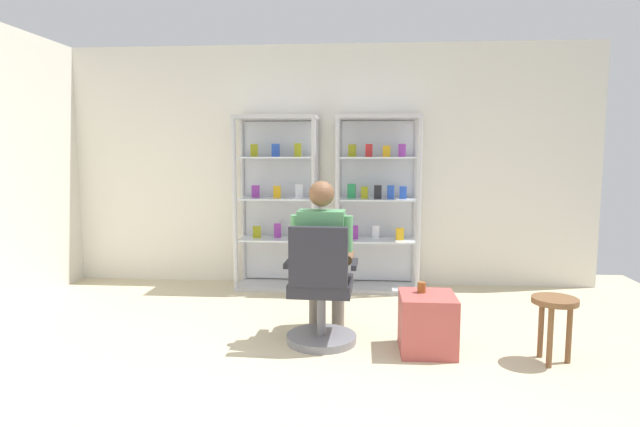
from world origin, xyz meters
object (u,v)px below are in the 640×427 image
object	(u,v)px
display_cabinet_right	(377,202)
tea_glass	(422,287)
display_cabinet_left	(278,201)
wooden_stool	(554,312)
storage_crate	(427,323)
seated_shopkeeper	(323,252)
office_chair	(321,296)

from	to	relation	value
display_cabinet_right	tea_glass	xyz separation A→B (m)	(0.29, -1.81, -0.48)
display_cabinet_left	wooden_stool	distance (m)	3.13
storage_crate	seated_shopkeeper	bearing A→B (deg)	163.57
storage_crate	tea_glass	size ratio (longest dim) A/B	5.43
storage_crate	tea_glass	bearing A→B (deg)	124.73
display_cabinet_left	display_cabinet_right	bearing A→B (deg)	-0.07
seated_shopkeeper	tea_glass	size ratio (longest dim) A/B	15.86
display_cabinet_left	wooden_stool	bearing A→B (deg)	-41.16
office_chair	storage_crate	xyz separation A→B (m)	(0.82, -0.08, -0.17)
seated_shopkeeper	storage_crate	bearing A→B (deg)	-16.43
seated_shopkeeper	storage_crate	xyz separation A→B (m)	(0.81, -0.24, -0.49)
display_cabinet_right	storage_crate	world-z (taller)	display_cabinet_right
display_cabinet_left	storage_crate	bearing A→B (deg)	-52.51
tea_glass	seated_shopkeeper	bearing A→B (deg)	166.83
tea_glass	office_chair	bearing A→B (deg)	178.75
tea_glass	wooden_stool	size ratio (longest dim) A/B	0.17
display_cabinet_left	storage_crate	distance (m)	2.47
storage_crate	display_cabinet_left	bearing A→B (deg)	127.49
seated_shopkeeper	tea_glass	world-z (taller)	seated_shopkeeper
display_cabinet_left	tea_glass	bearing A→B (deg)	-52.43
seated_shopkeeper	storage_crate	world-z (taller)	seated_shopkeeper
tea_glass	wooden_stool	distance (m)	0.95
display_cabinet_right	wooden_stool	size ratio (longest dim) A/B	3.97
display_cabinet_right	wooden_stool	xyz separation A→B (m)	(1.21, -2.02, -0.59)
office_chair	storage_crate	distance (m)	0.84
storage_crate	office_chair	bearing A→B (deg)	174.69
seated_shopkeeper	wooden_stool	bearing A→B (deg)	-12.98
office_chair	tea_glass	xyz separation A→B (m)	(0.78, -0.02, 0.09)
display_cabinet_right	tea_glass	world-z (taller)	display_cabinet_right
seated_shopkeeper	office_chair	bearing A→B (deg)	-92.17
display_cabinet_right	seated_shopkeeper	size ratio (longest dim) A/B	1.47
display_cabinet_left	office_chair	xyz separation A→B (m)	(0.62, -1.79, -0.57)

